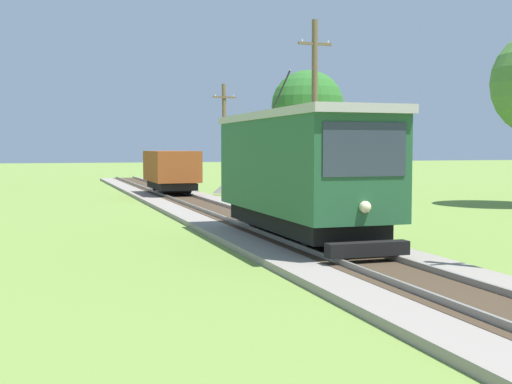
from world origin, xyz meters
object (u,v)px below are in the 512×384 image
(freight_car, at_px, (171,170))
(utility_pole_far, at_px, (225,138))
(red_tram, at_px, (300,169))
(utility_pole_mid, at_px, (315,117))
(gravel_pile, at_px, (235,183))
(tree_right_far, at_px, (308,107))

(freight_car, xyz_separation_m, utility_pole_far, (3.29, 0.56, 1.81))
(red_tram, xyz_separation_m, freight_car, (-0.00, 19.61, -0.64))
(utility_pole_mid, xyz_separation_m, utility_pole_far, (0.00, 13.46, -0.64))
(gravel_pile, relative_size, tree_right_far, 0.36)
(red_tram, height_order, utility_pole_far, utility_pole_far)
(red_tram, distance_m, utility_pole_mid, 7.69)
(red_tram, distance_m, gravel_pile, 22.87)
(red_tram, bearing_deg, freight_car, 90.01)
(freight_car, xyz_separation_m, utility_pole_mid, (3.29, -12.90, 2.45))
(freight_car, xyz_separation_m, tree_right_far, (9.46, 2.84, 3.90))
(red_tram, distance_m, tree_right_far, 24.58)
(utility_pole_mid, xyz_separation_m, gravel_pile, (1.28, 15.64, -3.42))
(freight_car, bearing_deg, tree_right_far, 16.68)
(utility_pole_mid, bearing_deg, utility_pole_far, 90.00)
(utility_pole_far, bearing_deg, utility_pole_mid, -90.00)
(utility_pole_far, height_order, tree_right_far, tree_right_far)
(utility_pole_far, bearing_deg, tree_right_far, 20.23)
(utility_pole_mid, bearing_deg, gravel_pile, 85.32)
(gravel_pile, bearing_deg, red_tram, -101.54)
(freight_car, height_order, tree_right_far, tree_right_far)
(tree_right_far, bearing_deg, utility_pole_far, -159.77)
(red_tram, height_order, tree_right_far, tree_right_far)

